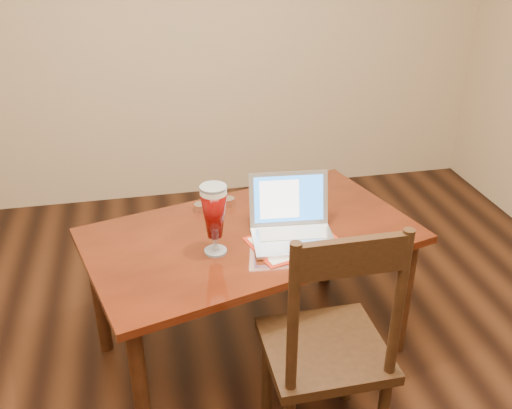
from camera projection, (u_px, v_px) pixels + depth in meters
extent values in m
cube|color=tan|center=(179.00, 15.00, 3.87)|extent=(4.50, 0.01, 2.70)
cube|color=#511A0A|center=(252.00, 236.00, 2.61)|extent=(1.64, 1.19, 0.04)
cylinder|color=#34190D|center=(140.00, 390.00, 2.23)|extent=(0.06, 0.06, 0.65)
cylinder|color=#34190D|center=(405.00, 297.00, 2.77)|extent=(0.06, 0.06, 0.65)
cylinder|color=#34190D|center=(99.00, 296.00, 2.77)|extent=(0.06, 0.06, 0.65)
cylinder|color=#34190D|center=(327.00, 233.00, 3.30)|extent=(0.06, 0.06, 0.65)
cube|color=#9E1F0E|center=(295.00, 242.00, 2.52)|extent=(0.44, 0.37, 0.00)
cube|color=beige|center=(295.00, 242.00, 2.52)|extent=(0.40, 0.32, 0.00)
cube|color=silver|center=(294.00, 241.00, 2.51)|extent=(0.38, 0.28, 0.02)
cube|color=silver|center=(292.00, 233.00, 2.55)|extent=(0.30, 0.14, 0.00)
cube|color=#B4B5B9|center=(297.00, 247.00, 2.44)|extent=(0.10, 0.07, 0.00)
cube|color=silver|center=(289.00, 199.00, 2.59)|extent=(0.36, 0.10, 0.24)
cube|color=blue|center=(289.00, 199.00, 2.58)|extent=(0.32, 0.08, 0.20)
cube|color=white|center=(280.00, 199.00, 2.58)|extent=(0.18, 0.06, 0.17)
cylinder|color=silver|center=(216.00, 251.00, 2.45)|extent=(0.10, 0.10, 0.01)
cylinder|color=silver|center=(215.00, 243.00, 2.43)|extent=(0.02, 0.02, 0.07)
cylinder|color=beige|center=(213.00, 191.00, 2.31)|extent=(0.11, 0.11, 0.02)
cylinder|color=silver|center=(213.00, 187.00, 2.31)|extent=(0.11, 0.11, 0.01)
cylinder|color=silver|center=(200.00, 208.00, 2.77)|extent=(0.06, 0.06, 0.04)
cylinder|color=silver|center=(229.00, 202.00, 2.82)|extent=(0.06, 0.06, 0.04)
cube|color=black|center=(325.00, 350.00, 2.22)|extent=(0.47, 0.45, 0.04)
cylinder|color=black|center=(267.00, 372.00, 2.46)|extent=(0.04, 0.04, 0.45)
cylinder|color=black|center=(349.00, 359.00, 2.53)|extent=(0.04, 0.04, 0.45)
cylinder|color=black|center=(293.00, 320.00, 1.88)|extent=(0.04, 0.04, 0.60)
cylinder|color=black|center=(399.00, 305.00, 1.96)|extent=(0.04, 0.04, 0.60)
cube|color=black|center=(352.00, 257.00, 1.82)|extent=(0.38, 0.04, 0.13)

